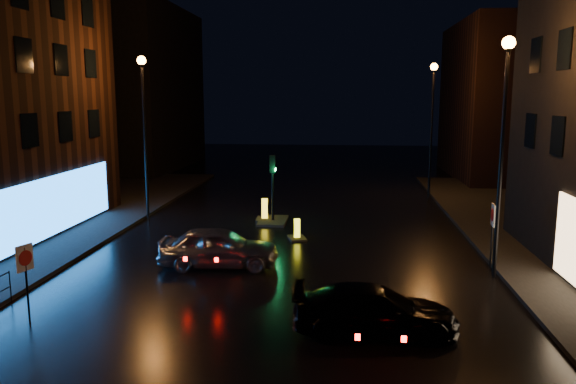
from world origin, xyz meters
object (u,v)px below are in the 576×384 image
(silver_hatchback, at_px, (219,247))
(road_sign_left, at_px, (25,265))
(bollard_near, at_px, (297,235))
(road_sign_right, at_px, (493,221))
(dark_sedan, at_px, (375,310))
(bollard_far, at_px, (265,216))
(traffic_signal, at_px, (273,212))

(silver_hatchback, distance_m, road_sign_left, 7.21)
(bollard_near, height_order, road_sign_right, road_sign_right)
(bollard_near, height_order, road_sign_left, road_sign_left)
(dark_sedan, xyz_separation_m, road_sign_left, (-9.79, -0.25, 1.06))
(silver_hatchback, relative_size, bollard_far, 3.29)
(bollard_near, distance_m, bollard_far, 4.22)
(traffic_signal, relative_size, silver_hatchback, 0.77)
(traffic_signal, height_order, bollard_near, traffic_signal)
(dark_sedan, distance_m, road_sign_right, 7.83)
(traffic_signal, distance_m, dark_sedan, 14.02)
(bollard_far, xyz_separation_m, road_sign_right, (9.56, -7.41, 1.60))
(road_sign_right, bearing_deg, dark_sedan, 57.99)
(dark_sedan, xyz_separation_m, bollard_near, (-2.96, 9.91, -0.45))
(bollard_near, bearing_deg, road_sign_right, -42.60)
(dark_sedan, bearing_deg, bollard_far, 18.12)
(traffic_signal, xyz_separation_m, dark_sedan, (4.50, -13.28, 0.15))
(bollard_far, distance_m, road_sign_left, 14.78)
(silver_hatchback, bearing_deg, road_sign_right, -90.26)
(traffic_signal, relative_size, road_sign_right, 1.39)
(traffic_signal, bearing_deg, bollard_far, 142.44)
(road_sign_right, bearing_deg, bollard_near, -21.58)
(silver_hatchback, xyz_separation_m, bollard_far, (0.59, 8.13, -0.51))
(road_sign_left, bearing_deg, road_sign_right, 42.11)
(bollard_near, bearing_deg, road_sign_left, -140.46)
(bollard_far, bearing_deg, dark_sedan, -73.36)
(dark_sedan, bearing_deg, traffic_signal, 16.83)
(traffic_signal, xyz_separation_m, bollard_far, (-0.47, 0.36, -0.25))
(traffic_signal, height_order, dark_sedan, traffic_signal)
(dark_sedan, relative_size, bollard_far, 3.30)
(traffic_signal, distance_m, silver_hatchback, 7.85)
(traffic_signal, height_order, road_sign_right, traffic_signal)
(traffic_signal, distance_m, bollard_far, 0.64)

